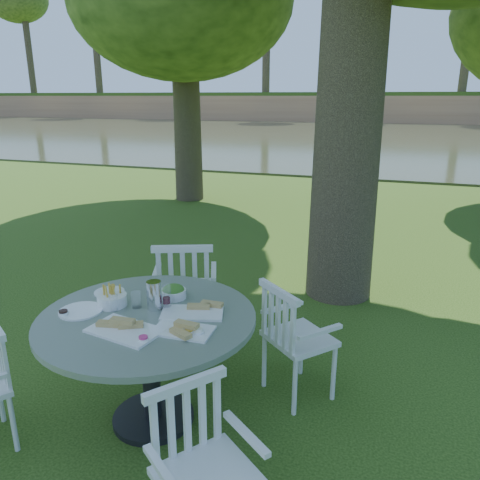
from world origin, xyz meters
name	(u,v)px	position (x,y,z in m)	size (l,w,h in m)	color
ground	(233,329)	(0.00, 0.00, 0.00)	(140.00, 140.00, 0.00)	#1C390C
table	(148,336)	(-0.08, -1.42, 0.65)	(1.42, 1.42, 0.80)	black
chair_ne	(290,333)	(0.75, -0.85, 0.52)	(0.62, 0.61, 0.89)	silver
chair_nw	(185,287)	(-0.28, -0.45, 0.59)	(0.64, 0.62, 1.00)	silver
chair_se	(198,456)	(0.60, -2.16, 0.51)	(0.59, 0.60, 0.87)	silver
tableware	(142,307)	(-0.13, -1.38, 0.84)	(1.08, 0.80, 0.20)	white
river	(378,138)	(0.00, 23.00, 0.00)	(100.00, 28.00, 0.12)	#323821
far_bank	(402,33)	(0.28, 41.12, 7.25)	(100.00, 18.00, 15.20)	#A6704D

